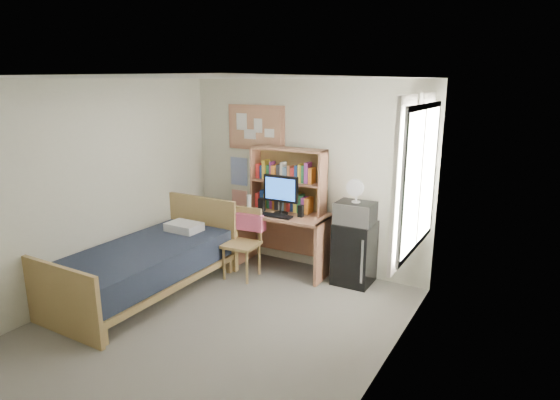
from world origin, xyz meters
The scene contains 26 objects.
floor centered at (0.00, 0.00, -0.01)m, with size 3.60×4.20×0.02m, color gray.
ceiling centered at (0.00, 0.00, 2.60)m, with size 3.60×4.20×0.02m, color white.
wall_back centered at (0.00, 2.10, 1.30)m, with size 3.60×0.04×2.60m, color silver.
wall_front centered at (0.00, -2.10, 1.30)m, with size 3.60×0.04×2.60m, color silver.
wall_left centered at (-1.80, 0.00, 1.30)m, with size 0.04×4.20×2.60m, color silver.
wall_right centered at (1.80, 0.00, 1.30)m, with size 0.04×4.20×2.60m, color silver.
window_unit centered at (1.75, 1.20, 1.60)m, with size 0.10×1.40×1.70m, color white.
curtain_left centered at (1.72, 0.80, 1.60)m, with size 0.04×0.55×1.70m, color silver.
curtain_right centered at (1.72, 1.60, 1.60)m, with size 0.04×0.55×1.70m, color silver.
bulletin_board centered at (-0.78, 2.08, 1.92)m, with size 0.94×0.03×0.64m, color tan.
poster_wave centered at (-1.10, 2.09, 1.25)m, with size 0.30×0.01×0.42m, color #2848A2.
poster_japan centered at (-1.10, 2.09, 0.78)m, with size 0.28×0.01×0.36m, color red.
desk centered at (-0.15, 1.75, 0.41)m, with size 1.31×0.66×0.82m, color #B17556.
desk_chair centered at (-0.49, 1.24, 0.47)m, with size 0.47×0.47×0.94m, color tan.
mini_fridge centered at (0.87, 1.84, 0.41)m, with size 0.48×0.48×0.82m, color black.
bed centered at (-1.23, 0.22, 0.30)m, with size 1.11×2.22×0.61m, color #1A2130.
hutch centered at (-0.15, 1.90, 1.26)m, with size 1.07×0.27×0.87m, color #B17556.
monitor centered at (-0.14, 1.69, 1.09)m, with size 0.51×0.04×0.54m, color black.
keyboard centered at (-0.14, 1.55, 0.83)m, with size 0.45×0.14×0.02m, color black.
speaker_left centered at (-0.44, 1.68, 0.91)m, with size 0.08×0.08×0.18m, color black.
speaker_right centered at (0.16, 1.70, 0.90)m, with size 0.07×0.07×0.16m, color black.
water_bottle centered at (-0.62, 1.64, 0.93)m, with size 0.06×0.06×0.22m, color silver.
hoodie centered at (-0.51, 1.44, 0.73)m, with size 0.48×0.14×0.23m, color #CF4E6E.
microwave centered at (0.87, 1.82, 0.95)m, with size 0.47×0.36×0.27m, color silver.
desk_fan centered at (0.87, 1.82, 1.23)m, with size 0.22×0.22×0.27m, color silver.
pillow centered at (-1.23, 0.97, 0.66)m, with size 0.45×0.32×0.11m, color silver.
Camera 1 is at (2.91, -3.57, 2.57)m, focal length 30.00 mm.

